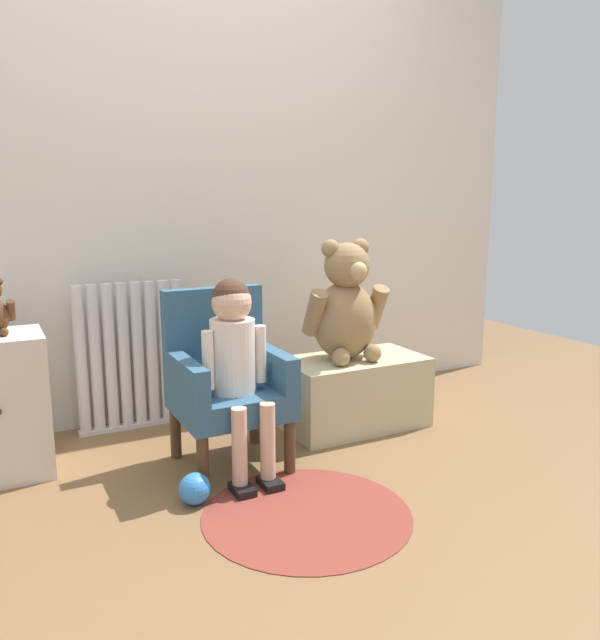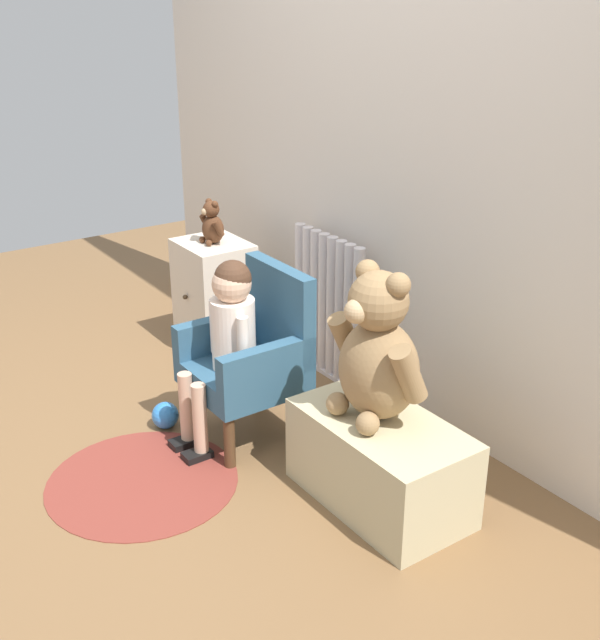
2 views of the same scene
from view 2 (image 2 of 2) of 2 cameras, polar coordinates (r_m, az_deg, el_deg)
name	(u,v)px [view 2 (image 2 of 2)]	position (r m, az deg, el deg)	size (l,w,h in m)	color
ground_plane	(165,472)	(3.10, -9.60, -10.58)	(6.00, 6.00, 0.00)	brown
back_wall	(404,119)	(3.24, 7.39, 13.98)	(3.80, 0.05, 2.40)	silver
radiator	(328,307)	(3.63, 1.97, 0.92)	(0.50, 0.05, 0.67)	silver
small_dresser	(215,295)	(3.96, -6.08, 1.76)	(0.35, 0.32, 0.54)	beige
child_armchair	(253,354)	(3.16, -3.34, -2.44)	(0.41, 0.41, 0.69)	#2F5772
child_figure	(227,327)	(3.05, -5.19, -0.47)	(0.25, 0.35, 0.75)	silver
low_bench	(380,462)	(2.83, 5.73, -10.01)	(0.64, 0.36, 0.32)	#C0B38A
large_teddy_bear	(378,353)	(2.67, 5.54, -2.34)	(0.39, 0.28, 0.54)	#96754D
small_teddy_bear	(212,224)	(3.83, -6.27, 6.79)	(0.15, 0.11, 0.21)	#502E1B
floor_rug	(142,481)	(3.06, -11.14, -11.19)	(0.70, 0.70, 0.01)	brown
toy_ball	(165,415)	(3.35, -9.56, -6.70)	(0.11, 0.11, 0.11)	#317FD4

